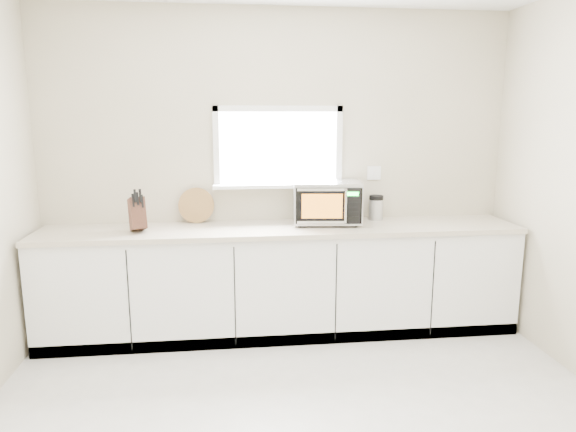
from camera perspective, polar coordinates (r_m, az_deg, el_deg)
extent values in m
cube|color=beige|center=(4.45, -1.10, 5.07)|extent=(4.00, 0.02, 2.70)
cube|color=white|center=(4.42, -1.09, 7.62)|extent=(1.00, 0.02, 0.60)
cube|color=white|center=(4.39, -0.99, 3.40)|extent=(1.12, 0.16, 0.03)
cube|color=white|center=(4.40, -1.09, 11.84)|extent=(1.10, 0.04, 0.05)
cube|color=white|center=(4.44, -1.06, 3.42)|extent=(1.10, 0.04, 0.05)
cube|color=white|center=(4.39, -7.97, 7.49)|extent=(0.05, 0.04, 0.70)
cube|color=white|center=(4.49, 5.67, 7.63)|extent=(0.05, 0.04, 0.70)
cube|color=white|center=(4.61, 9.53, 4.74)|extent=(0.12, 0.01, 0.12)
cube|color=white|center=(4.35, -0.67, -7.35)|extent=(3.92, 0.60, 0.88)
cube|color=#B9AE99|center=(4.22, -0.67, -1.47)|extent=(3.92, 0.64, 0.04)
cylinder|color=black|center=(4.20, 1.30, -1.12)|extent=(0.03, 0.03, 0.02)
cylinder|color=black|center=(4.53, 1.15, -0.22)|extent=(0.03, 0.03, 0.02)
cylinder|color=black|center=(4.25, 7.60, -1.10)|extent=(0.03, 0.03, 0.02)
cylinder|color=black|center=(4.57, 7.01, -0.21)|extent=(0.03, 0.03, 0.02)
cube|color=#B1B3B8|center=(4.35, 4.31, 1.61)|extent=(0.60, 0.48, 0.33)
cube|color=black|center=(4.14, 4.57, 1.11)|extent=(0.53, 0.07, 0.29)
cube|color=orange|center=(4.13, 3.81, 1.10)|extent=(0.33, 0.04, 0.20)
cylinder|color=silver|center=(4.13, 6.44, 1.05)|extent=(0.02, 0.02, 0.26)
cube|color=black|center=(4.15, 7.17, 1.10)|extent=(0.13, 0.02, 0.29)
cube|color=#19FF33|center=(4.13, 7.21, 2.45)|extent=(0.09, 0.01, 0.03)
cube|color=silver|center=(4.32, 4.34, 3.85)|extent=(0.60, 0.48, 0.01)
cube|color=#4A241A|center=(4.18, -16.41, 0.25)|extent=(0.18, 0.26, 0.29)
cube|color=black|center=(4.11, -16.84, 1.66)|extent=(0.03, 0.05, 0.10)
cube|color=black|center=(4.11, -16.38, 1.86)|extent=(0.03, 0.05, 0.10)
cube|color=black|center=(4.12, -15.90, 1.58)|extent=(0.03, 0.05, 0.10)
cube|color=black|center=(4.10, -16.64, 2.15)|extent=(0.03, 0.05, 0.10)
cube|color=black|center=(4.11, -16.09, 2.19)|extent=(0.03, 0.05, 0.10)
cylinder|color=olive|center=(4.42, -10.16, 1.18)|extent=(0.30, 0.07, 0.30)
cylinder|color=#B1B3B8|center=(4.55, 9.74, 0.70)|extent=(0.15, 0.15, 0.18)
cylinder|color=black|center=(4.53, 9.79, 2.06)|extent=(0.15, 0.15, 0.04)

